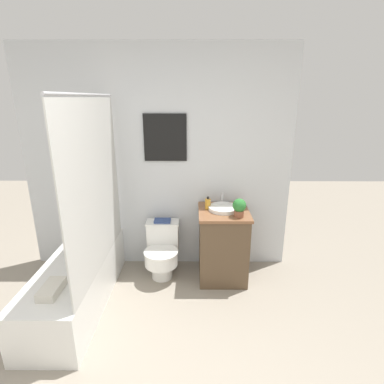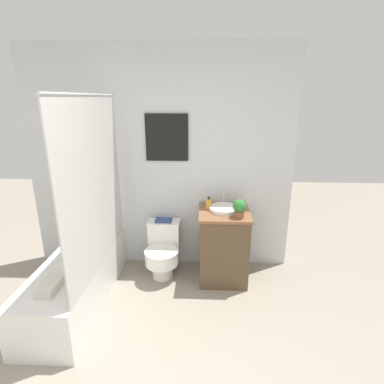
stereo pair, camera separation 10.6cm
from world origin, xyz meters
name	(u,v)px [view 2 (the right image)]	position (x,y,z in m)	size (l,w,h in m)	color
wall_back	(160,162)	(0.00, 2.27, 1.25)	(3.01, 0.07, 2.50)	silver
shower_area	(79,274)	(-0.71, 1.45, 0.29)	(0.56, 1.57, 1.98)	white
toilet	(163,250)	(0.05, 1.97, 0.30)	(0.37, 0.52, 0.60)	white
vanity	(223,245)	(0.73, 1.94, 0.40)	(0.54, 0.57, 0.79)	brown
sink	(224,209)	(0.73, 1.96, 0.81)	(0.33, 0.36, 0.13)	white
soap_bottle	(209,204)	(0.56, 2.00, 0.85)	(0.06, 0.06, 0.14)	gold
potted_plant	(239,208)	(0.87, 1.77, 0.90)	(0.14, 0.14, 0.19)	brown
book_on_tank	(164,220)	(0.05, 2.10, 0.61)	(0.19, 0.13, 0.02)	#33477F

